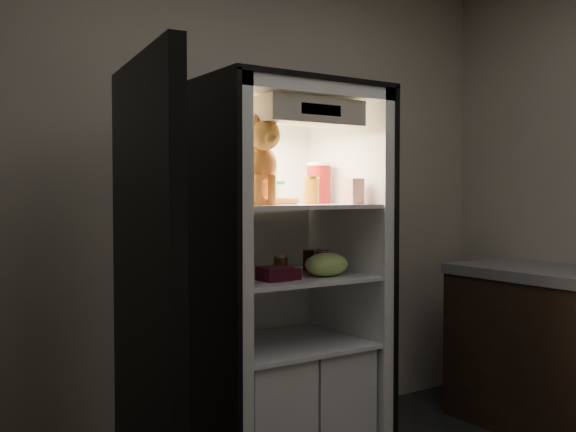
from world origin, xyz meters
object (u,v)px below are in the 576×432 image
object	(u,v)px
soda_can_b	(322,260)
berry_box_right	(285,274)
soda_can_a	(309,260)
grape_bag	(327,264)
mayo_tub	(277,193)
soda_can_c	(322,262)
tabby_cat	(255,171)
pepper_jar	(319,183)
condiment_jar	(281,265)
parmesan_shaker	(269,183)
salsa_jar	(312,190)
refrigerator	(278,303)
cream_carton	(354,191)
berry_box_left	(274,274)

from	to	relation	value
soda_can_b	berry_box_right	xyz separation A→B (m)	(-0.32, -0.14, -0.03)
soda_can_a	grape_bag	size ratio (longest dim) A/B	0.48
mayo_tub	soda_can_c	world-z (taller)	mayo_tub
tabby_cat	pepper_jar	size ratio (longest dim) A/B	1.94
soda_can_a	condiment_jar	xyz separation A→B (m)	(-0.21, -0.05, -0.01)
soda_can_a	soda_can_b	bearing A→B (deg)	-71.11
tabby_cat	soda_can_a	size ratio (longest dim) A/B	3.78
parmesan_shaker	salsa_jar	xyz separation A→B (m)	(0.20, -0.08, -0.03)
refrigerator	berry_box_right	xyz separation A→B (m)	(-0.09, -0.20, 0.18)
refrigerator	soda_can_c	size ratio (longest dim) A/B	16.48
parmesan_shaker	mayo_tub	bearing A→B (deg)	32.90
salsa_jar	soda_can_a	xyz separation A→B (m)	(0.06, 0.12, -0.36)
mayo_tub	salsa_jar	xyz separation A→B (m)	(0.13, -0.13, 0.01)
condiment_jar	grape_bag	size ratio (longest dim) A/B	0.42
cream_carton	salsa_jar	bearing A→B (deg)	133.05
condiment_jar	grape_bag	xyz separation A→B (m)	(0.15, -0.19, 0.01)
berry_box_right	pepper_jar	bearing A→B (deg)	32.81
tabby_cat	grape_bag	size ratio (longest dim) A/B	1.81
parmesan_shaker	mayo_tub	size ratio (longest dim) A/B	1.78
condiment_jar	berry_box_left	size ratio (longest dim) A/B	0.75
soda_can_b	cream_carton	bearing A→B (deg)	-74.56
refrigerator	berry_box_right	distance (m)	0.28
pepper_jar	soda_can_a	distance (m)	0.41
cream_carton	soda_can_a	distance (m)	0.46
grape_bag	berry_box_right	bearing A→B (deg)	177.48
refrigerator	grape_bag	distance (m)	0.33
refrigerator	soda_can_a	world-z (taller)	refrigerator
mayo_tub	berry_box_right	world-z (taller)	mayo_tub
tabby_cat	mayo_tub	size ratio (longest dim) A/B	3.65
soda_can_c	grape_bag	bearing A→B (deg)	-112.49
refrigerator	pepper_jar	world-z (taller)	refrigerator
soda_can_c	condiment_jar	size ratio (longest dim) A/B	1.19
tabby_cat	parmesan_shaker	size ratio (longest dim) A/B	2.05
parmesan_shaker	tabby_cat	bearing A→B (deg)	-141.25
salsa_jar	berry_box_right	world-z (taller)	salsa_jar
berry_box_left	parmesan_shaker	bearing A→B (deg)	64.36
cream_carton	soda_can_c	world-z (taller)	cream_carton
parmesan_shaker	soda_can_a	distance (m)	0.48
parmesan_shaker	refrigerator	bearing A→B (deg)	9.62
tabby_cat	soda_can_b	world-z (taller)	tabby_cat
tabby_cat	salsa_jar	size ratio (longest dim) A/B	3.04
soda_can_b	berry_box_right	world-z (taller)	soda_can_b
soda_can_b	soda_can_c	world-z (taller)	soda_can_b
parmesan_shaker	cream_carton	bearing A→B (deg)	-33.74
mayo_tub	soda_can_a	xyz separation A→B (m)	(0.19, -0.01, -0.35)
berry_box_right	cream_carton	bearing A→B (deg)	-6.87
pepper_jar	grape_bag	bearing A→B (deg)	-117.88
parmesan_shaker	berry_box_right	size ratio (longest dim) A/B	1.84
soda_can_a	soda_can_b	size ratio (longest dim) A/B	0.93
soda_can_a	soda_can_b	world-z (taller)	soda_can_b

